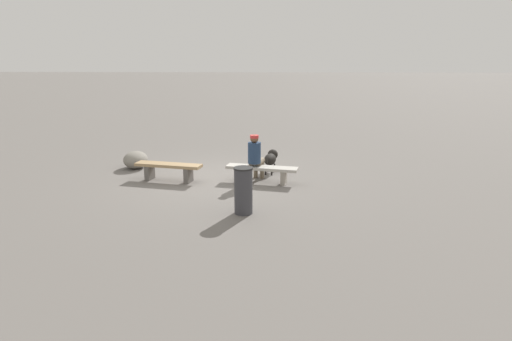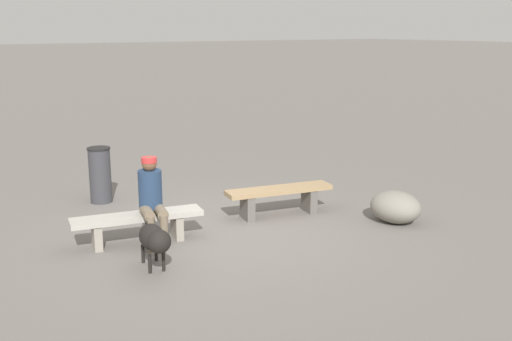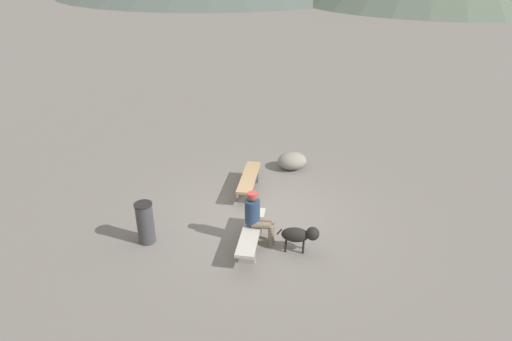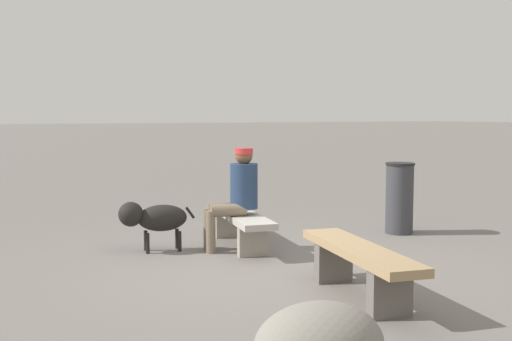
# 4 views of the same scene
# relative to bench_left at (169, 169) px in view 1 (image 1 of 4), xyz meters

# --- Properties ---
(ground) EXTENTS (210.00, 210.00, 0.06)m
(ground) POSITION_rel_bench_left_xyz_m (1.26, 0.29, -0.36)
(ground) COLOR slate
(bench_left) EXTENTS (1.80, 0.71, 0.46)m
(bench_left) POSITION_rel_bench_left_xyz_m (0.00, 0.00, 0.00)
(bench_left) COLOR #605B56
(bench_left) RESTS_ON ground
(bench_right) EXTENTS (1.87, 0.73, 0.42)m
(bench_right) POSITION_rel_bench_left_xyz_m (2.42, -0.04, -0.01)
(bench_right) COLOR gray
(bench_right) RESTS_ON ground
(seated_person) EXTENTS (0.42, 0.65, 1.23)m
(seated_person) POSITION_rel_bench_left_xyz_m (2.24, 0.09, 0.37)
(seated_person) COLOR navy
(seated_person) RESTS_ON ground
(dog) EXTENTS (0.42, 0.90, 0.60)m
(dog) POSITION_rel_bench_left_xyz_m (2.63, 1.00, 0.08)
(dog) COLOR black
(dog) RESTS_ON ground
(trash_bin) EXTENTS (0.39, 0.39, 0.97)m
(trash_bin) POSITION_rel_bench_left_xyz_m (2.13, -2.33, 0.16)
(trash_bin) COLOR #38383D
(trash_bin) RESTS_ON ground
(boulder) EXTENTS (0.75, 0.89, 0.49)m
(boulder) POSITION_rel_bench_left_xyz_m (-1.30, 1.30, -0.08)
(boulder) COLOR gray
(boulder) RESTS_ON ground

